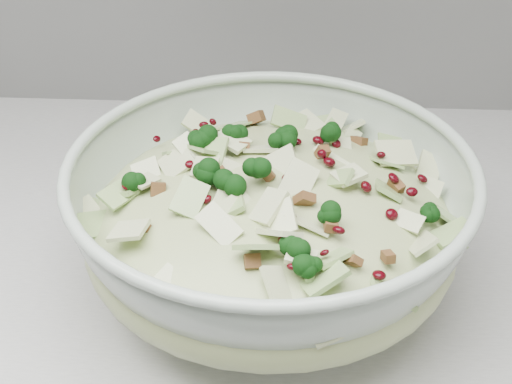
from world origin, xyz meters
TOP-DOWN VIEW (x-y plane):
  - mixing_bowl at (0.64, 1.60)m, footprint 0.45×0.45m
  - salad at (0.64, 1.60)m, footprint 0.46×0.46m

SIDE VIEW (x-z plane):
  - mixing_bowl at x=0.64m, z-range 0.90..1.04m
  - salad at x=0.64m, z-range 0.93..1.07m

